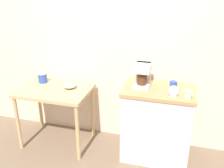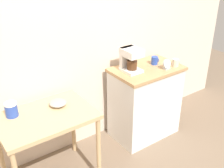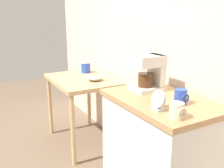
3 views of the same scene
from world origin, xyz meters
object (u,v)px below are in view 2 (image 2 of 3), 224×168
object	(u,v)px
bowl_stoneware	(58,103)
table_clock	(167,65)
mug_blue	(155,60)
mug_small_cream	(176,62)
coffee_maker	(130,59)
canister_enamel	(11,110)

from	to	relation	value
bowl_stoneware	table_clock	size ratio (longest dim) A/B	1.39
bowl_stoneware	table_clock	world-z (taller)	table_clock
mug_blue	mug_small_cream	world-z (taller)	mug_blue
bowl_stoneware	mug_blue	distance (m)	1.24
mug_blue	mug_small_cream	xyz separation A→B (m)	(0.16, -0.18, -0.00)
table_clock	mug_small_cream	bearing A→B (deg)	2.22
coffee_maker	mug_blue	world-z (taller)	coffee_maker
mug_blue	table_clock	size ratio (longest dim) A/B	0.78
bowl_stoneware	canister_enamel	bearing A→B (deg)	169.56
canister_enamel	table_clock	size ratio (longest dim) A/B	1.11
mug_blue	mug_small_cream	distance (m)	0.24
bowl_stoneware	mug_blue	xyz separation A→B (m)	(1.24, 0.00, 0.14)
canister_enamel	coffee_maker	xyz separation A→B (m)	(1.30, -0.05, 0.20)
coffee_maker	table_clock	size ratio (longest dim) A/B	2.18
table_clock	coffee_maker	bearing A→B (deg)	150.06
bowl_stoneware	canister_enamel	world-z (taller)	canister_enamel
mug_blue	table_clock	bearing A→B (deg)	-86.84
bowl_stoneware	mug_small_cream	distance (m)	1.41
coffee_maker	table_clock	bearing A→B (deg)	-29.94
coffee_maker	mug_blue	xyz separation A→B (m)	(0.35, -0.02, -0.09)
coffee_maker	table_clock	world-z (taller)	coffee_maker
coffee_maker	mug_small_cream	world-z (taller)	coffee_maker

